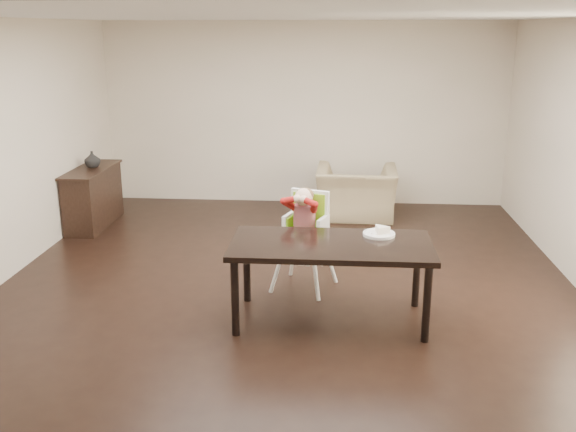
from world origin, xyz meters
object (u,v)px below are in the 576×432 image
dining_table (331,251)px  armchair (356,184)px  sideboard (93,197)px  high_chair (305,217)px

dining_table → armchair: bearing=84.6°
dining_table → armchair: armchair is taller
dining_table → sideboard: sideboard is taller
high_chair → sideboard: high_chair is taller
dining_table → sideboard: size_ratio=1.43×
armchair → dining_table: bearing=86.1°
sideboard → armchair: bearing=10.4°
high_chair → armchair: (0.59, 2.60, -0.27)m
armchair → sideboard: bearing=12.0°
dining_table → high_chair: (-0.27, 0.78, 0.08)m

